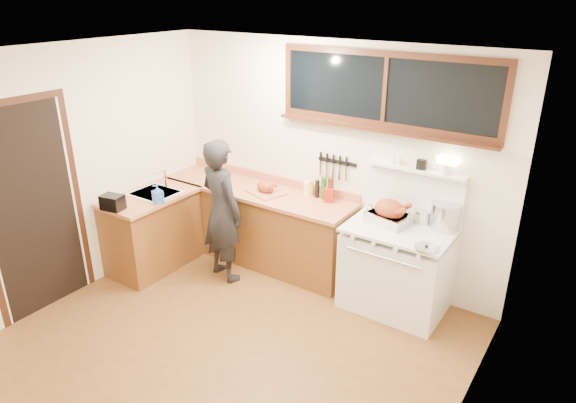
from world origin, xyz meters
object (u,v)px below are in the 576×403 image
Objects in this scene: vintage_stove at (397,266)px; man at (222,211)px; cutting_board at (266,188)px; roast_turkey at (389,213)px.

man is (-1.86, -0.52, 0.34)m from vintage_stove.
vintage_stove reaches higher than cutting_board.
vintage_stove is at bearing -0.16° from cutting_board.
vintage_stove is 0.55m from roast_turkey.
roast_turkey is (1.49, 0.05, 0.05)m from cutting_board.
man is at bearing -161.74° from roast_turkey.
vintage_stove is 1.96m from man.
vintage_stove is at bearing -18.78° from roast_turkey.
cutting_board is at bearing 179.84° from vintage_stove.
man is at bearing -112.96° from cutting_board.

